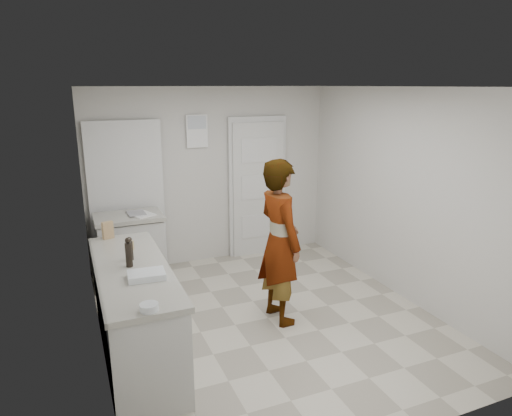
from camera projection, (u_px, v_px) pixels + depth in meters
name	position (u px, v px, depth m)	size (l,w,h in m)	color
ground	(268.00, 318.00, 5.09)	(4.00, 4.00, 0.00)	gray
room_shell	(201.00, 193.00, 6.49)	(4.00, 4.00, 4.00)	beige
main_counter	(136.00, 316.00, 4.26)	(0.64, 1.96, 0.93)	beige
side_counter	(131.00, 252.00, 5.89)	(0.84, 0.61, 0.93)	beige
person	(280.00, 242.00, 4.87)	(0.66, 0.43, 1.79)	silver
cake_mix_box	(108.00, 230.00, 4.86)	(0.11, 0.05, 0.19)	#9D764E
spice_jar	(131.00, 245.00, 4.55)	(0.06, 0.06, 0.09)	tan
oil_cruet_a	(130.00, 249.00, 4.27)	(0.06, 0.06, 0.23)	black
oil_cruet_b	(129.00, 253.00, 4.10)	(0.06, 0.06, 0.28)	black
baking_dish	(146.00, 275.00, 3.88)	(0.33, 0.24, 0.05)	silver
egg_bowl	(149.00, 307.00, 3.32)	(0.14, 0.14, 0.05)	silver
papers	(142.00, 214.00, 5.78)	(0.25, 0.32, 0.01)	white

